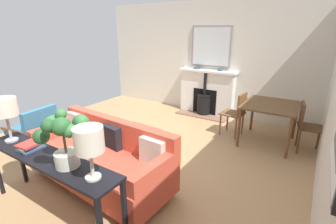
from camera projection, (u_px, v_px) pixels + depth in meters
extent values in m
cube|color=tan|center=(125.00, 157.00, 3.94)|extent=(5.79, 5.43, 0.01)
cube|color=beige|center=(203.00, 58.00, 5.82)|extent=(0.12, 5.43, 2.61)
cube|color=brown|center=(201.00, 116.00, 5.76)|extent=(0.33, 1.25, 0.03)
cube|color=white|center=(207.00, 93.00, 5.82)|extent=(0.23, 1.31, 1.03)
cube|color=black|center=(205.00, 101.00, 5.80)|extent=(0.06, 0.59, 0.60)
cylinder|color=black|center=(204.00, 105.00, 5.80)|extent=(0.32, 0.32, 0.45)
cylinder|color=black|center=(204.00, 95.00, 5.72)|extent=(0.34, 0.34, 0.02)
cylinder|color=black|center=(205.00, 84.00, 5.63)|extent=(0.07, 0.07, 0.52)
cube|color=white|center=(208.00, 71.00, 5.63)|extent=(0.28, 1.39, 0.05)
cube|color=gray|center=(211.00, 47.00, 5.55)|extent=(0.04, 0.97, 0.93)
cube|color=silver|center=(211.00, 47.00, 5.53)|extent=(0.01, 0.89, 0.85)
cylinder|color=#334C56|center=(197.00, 68.00, 5.78)|extent=(0.17, 0.17, 0.04)
torus|color=#334C56|center=(197.00, 67.00, 5.77)|extent=(0.17, 0.17, 0.01)
cylinder|color=#334C56|center=(220.00, 70.00, 5.48)|extent=(0.12, 0.12, 0.04)
torus|color=#334C56|center=(220.00, 69.00, 5.48)|extent=(0.12, 0.12, 0.01)
cylinder|color=#B2B2B7|center=(44.00, 171.00, 3.43)|extent=(0.04, 0.04, 0.10)
cylinder|color=#B2B2B7|center=(82.00, 154.00, 3.92)|extent=(0.04, 0.04, 0.10)
cylinder|color=#B2B2B7|center=(166.00, 193.00, 2.98)|extent=(0.04, 0.04, 0.10)
cube|color=#D14C38|center=(99.00, 166.00, 3.13)|extent=(0.91, 2.05, 0.36)
cube|color=#D14C38|center=(117.00, 132.00, 3.28)|extent=(0.26, 2.01, 0.37)
cube|color=#D14C38|center=(56.00, 130.00, 3.56)|extent=(0.76, 0.16, 0.19)
cube|color=#D14C38|center=(155.00, 171.00, 2.52)|extent=(0.76, 0.16, 0.19)
cube|color=beige|center=(77.00, 124.00, 3.63)|extent=(0.17, 0.36, 0.35)
cube|color=black|center=(112.00, 137.00, 3.21)|extent=(0.17, 0.34, 0.33)
cube|color=beige|center=(153.00, 152.00, 2.82)|extent=(0.14, 0.34, 0.33)
cylinder|color=#B2B2B7|center=(115.00, 150.00, 4.06)|extent=(0.03, 0.03, 0.09)
cylinder|color=#B2B2B7|center=(139.00, 159.00, 3.77)|extent=(0.03, 0.03, 0.09)
cylinder|color=#B2B2B7|center=(135.00, 139.00, 4.45)|extent=(0.03, 0.03, 0.09)
cylinder|color=#B2B2B7|center=(158.00, 147.00, 4.15)|extent=(0.03, 0.03, 0.09)
cube|color=#D14C38|center=(136.00, 139.00, 4.05)|extent=(0.65, 0.70, 0.28)
cube|color=brown|center=(38.00, 132.00, 4.42)|extent=(0.05, 0.05, 0.37)
cube|color=brown|center=(11.00, 143.00, 3.99)|extent=(0.05, 0.05, 0.37)
cube|color=brown|center=(56.00, 137.00, 4.23)|extent=(0.05, 0.05, 0.37)
cube|color=brown|center=(30.00, 149.00, 3.79)|extent=(0.05, 0.05, 0.37)
cube|color=teal|center=(32.00, 129.00, 4.04)|extent=(0.66, 0.63, 0.08)
cube|color=teal|center=(40.00, 119.00, 3.87)|extent=(0.61, 0.18, 0.36)
cube|color=brown|center=(48.00, 118.00, 4.29)|extent=(0.10, 0.53, 0.04)
cube|color=brown|center=(12.00, 131.00, 3.74)|extent=(0.10, 0.53, 0.04)
cube|color=black|center=(22.00, 159.00, 3.17)|extent=(0.04, 0.04, 0.70)
cube|color=black|center=(125.00, 212.00, 2.25)|extent=(0.04, 0.04, 0.70)
cube|color=black|center=(47.00, 158.00, 2.48)|extent=(0.35, 1.87, 0.03)
cylinder|color=#B2B2B7|center=(12.00, 140.00, 2.82)|extent=(0.14, 0.14, 0.02)
cylinder|color=#B2B2B7|center=(9.00, 128.00, 2.77)|extent=(0.03, 0.03, 0.30)
cylinder|color=white|center=(4.00, 107.00, 2.69)|extent=(0.27, 0.27, 0.21)
cylinder|color=beige|center=(93.00, 177.00, 2.11)|extent=(0.14, 0.14, 0.02)
cylinder|color=beige|center=(92.00, 164.00, 2.07)|extent=(0.03, 0.03, 0.24)
cylinder|color=white|center=(89.00, 140.00, 1.99)|extent=(0.25, 0.25, 0.22)
cylinder|color=silver|center=(67.00, 159.00, 2.28)|extent=(0.23, 0.23, 0.15)
cylinder|color=brown|center=(65.00, 143.00, 2.23)|extent=(0.02, 0.02, 0.18)
sphere|color=#26562D|center=(48.00, 126.00, 2.02)|extent=(0.12, 0.12, 0.12)
sphere|color=#2D6633|center=(61.00, 127.00, 2.05)|extent=(0.17, 0.17, 0.17)
sphere|color=#387A3D|center=(70.00, 131.00, 2.07)|extent=(0.13, 0.13, 0.13)
sphere|color=#387A3D|center=(82.00, 122.00, 2.24)|extent=(0.14, 0.14, 0.14)
sphere|color=#2D6633|center=(80.00, 122.00, 2.30)|extent=(0.15, 0.15, 0.15)
sphere|color=#387A3D|center=(61.00, 114.00, 2.28)|extent=(0.11, 0.11, 0.11)
sphere|color=#387A3D|center=(53.00, 124.00, 2.31)|extent=(0.18, 0.18, 0.18)
sphere|color=#26562D|center=(41.00, 136.00, 2.16)|extent=(0.15, 0.15, 0.15)
cube|color=#38517F|center=(31.00, 148.00, 2.63)|extent=(0.25, 0.20, 0.02)
cube|color=#4C7056|center=(30.00, 146.00, 2.63)|extent=(0.25, 0.18, 0.02)
cube|color=#B23833|center=(29.00, 144.00, 2.62)|extent=(0.24, 0.22, 0.02)
cylinder|color=brown|center=(252.00, 114.00, 4.87)|extent=(0.05, 0.05, 0.70)
cylinder|color=brown|center=(239.00, 128.00, 4.16)|extent=(0.05, 0.05, 0.70)
cylinder|color=brown|center=(295.00, 121.00, 4.48)|extent=(0.05, 0.05, 0.70)
cylinder|color=brown|center=(289.00, 139.00, 3.76)|extent=(0.05, 0.05, 0.70)
cube|color=brown|center=(271.00, 105.00, 4.20)|extent=(1.00, 0.89, 0.03)
cylinder|color=brown|center=(227.00, 120.00, 4.91)|extent=(0.04, 0.04, 0.43)
cylinder|color=brown|center=(220.00, 125.00, 4.67)|extent=(0.04, 0.04, 0.43)
cylinder|color=brown|center=(242.00, 124.00, 4.72)|extent=(0.04, 0.04, 0.43)
cylinder|color=brown|center=(236.00, 129.00, 4.48)|extent=(0.04, 0.04, 0.43)
cube|color=brown|center=(232.00, 113.00, 4.63)|extent=(0.44, 0.44, 0.02)
cube|color=brown|center=(242.00, 104.00, 4.45)|extent=(0.36, 0.08, 0.40)
cylinder|color=brown|center=(321.00, 146.00, 3.82)|extent=(0.04, 0.04, 0.43)
cylinder|color=brown|center=(318.00, 138.00, 4.10)|extent=(0.04, 0.04, 0.43)
cylinder|color=brown|center=(299.00, 142.00, 3.95)|extent=(0.04, 0.04, 0.43)
cylinder|color=brown|center=(297.00, 135.00, 4.22)|extent=(0.04, 0.04, 0.43)
cube|color=brown|center=(311.00, 128.00, 3.95)|extent=(0.45, 0.45, 0.02)
cube|color=brown|center=(302.00, 114.00, 3.95)|extent=(0.36, 0.09, 0.39)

